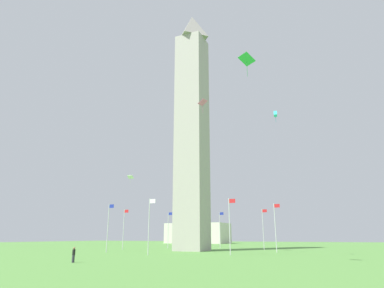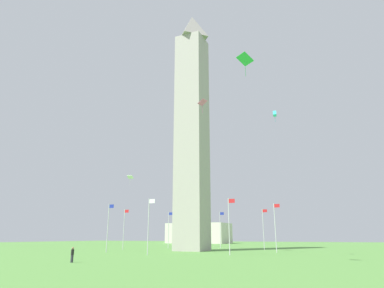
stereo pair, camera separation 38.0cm
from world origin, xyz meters
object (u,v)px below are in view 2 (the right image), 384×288
(obelisk_monument, at_px, (192,122))
(flagpole_s, at_px, (124,227))
(person_black_shirt, at_px, (72,255))
(flagpole_n, at_px, (275,225))
(flagpole_w, at_px, (149,224))
(kite_pink_diamond, at_px, (203,103))
(kite_green_diamond, at_px, (245,60))
(flagpole_nw, at_px, (229,223))
(kite_cyan_box, at_px, (275,114))
(kite_white_diamond, at_px, (130,177))
(flagpole_e, at_px, (220,228))
(flagpole_sw, at_px, (108,225))
(flagpole_ne, at_px, (263,227))
(flagpole_se, at_px, (169,228))
(distant_building, at_px, (199,233))

(obelisk_monument, relative_size, flagpole_s, 6.20)
(obelisk_monument, distance_m, person_black_shirt, 42.29)
(flagpole_n, bearing_deg, flagpole_w, -135.00)
(flagpole_w, distance_m, person_black_shirt, 17.14)
(kite_pink_diamond, height_order, kite_green_diamond, kite_pink_diamond)
(flagpole_nw, distance_m, kite_cyan_box, 18.40)
(obelisk_monument, bearing_deg, flagpole_s, 180.00)
(obelisk_monument, xyz_separation_m, flagpole_w, (0.06, -16.61, -22.16))
(person_black_shirt, bearing_deg, flagpole_nw, -30.30)
(obelisk_monument, xyz_separation_m, kite_white_diamond, (-6.57, -12.81, -13.71))
(obelisk_monument, xyz_separation_m, kite_pink_diamond, (5.62, -7.39, 0.94))
(flagpole_n, relative_size, flagpole_e, 1.00)
(flagpole_sw, bearing_deg, kite_white_diamond, -11.77)
(flagpole_ne, height_order, flagpole_w, same)
(flagpole_n, distance_m, kite_white_diamond, 27.85)
(flagpole_ne, xyz_separation_m, flagpole_s, (-28.35, -11.74, 0.00))
(flagpole_n, relative_size, kite_pink_diamond, 3.39)
(kite_pink_diamond, bearing_deg, flagpole_nw, -35.14)
(flagpole_s, xyz_separation_m, flagpole_w, (16.61, -16.61, 0.00))
(flagpole_e, bearing_deg, kite_pink_diamond, -76.96)
(kite_cyan_box, bearing_deg, flagpole_w, -174.31)
(flagpole_n, xyz_separation_m, flagpole_ne, (-4.86, 11.74, 0.00))
(kite_pink_diamond, bearing_deg, flagpole_e, 103.04)
(flagpole_se, bearing_deg, person_black_shirt, -74.68)
(kite_white_diamond, height_order, kite_cyan_box, kite_cyan_box)
(flagpole_e, xyz_separation_m, flagpole_s, (-16.61, -16.61, 0.00))
(flagpole_se, xyz_separation_m, distant_building, (-17.61, 59.52, -0.67))
(flagpole_sw, relative_size, flagpole_w, 1.00)
(obelisk_monument, height_order, flagpole_ne, obelisk_monument)
(flagpole_se, height_order, flagpole_sw, same)
(flagpole_n, xyz_separation_m, distant_building, (-45.96, 71.27, -0.67))
(flagpole_s, height_order, kite_cyan_box, kite_cyan_box)
(flagpole_nw, distance_m, kite_white_diamond, 20.25)
(kite_cyan_box, height_order, distant_building, kite_cyan_box)
(obelisk_monument, distance_m, flagpole_sw, 27.67)
(flagpole_s, height_order, distant_building, flagpole_s)
(flagpole_s, xyz_separation_m, kite_green_diamond, (36.94, -30.55, 16.92))
(flagpole_sw, bearing_deg, distant_building, 101.97)
(flagpole_w, xyz_separation_m, flagpole_nw, (11.74, 4.86, 0.00))
(flagpole_sw, bearing_deg, kite_pink_diamond, 14.12)
(flagpole_n, bearing_deg, kite_green_diamond, -83.05)
(flagpole_n, distance_m, flagpole_e, 23.49)
(flagpole_ne, bearing_deg, flagpole_e, 157.50)
(flagpole_w, bearing_deg, person_black_shirt, -87.98)
(flagpole_e, bearing_deg, flagpole_ne, -22.50)
(kite_pink_diamond, relative_size, kite_cyan_box, 1.40)
(flagpole_sw, relative_size, kite_white_diamond, 5.27)
(flagpole_w, relative_size, kite_white_diamond, 5.27)
(flagpole_ne, bearing_deg, flagpole_sw, -135.00)
(flagpole_s, distance_m, flagpole_sw, 12.71)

